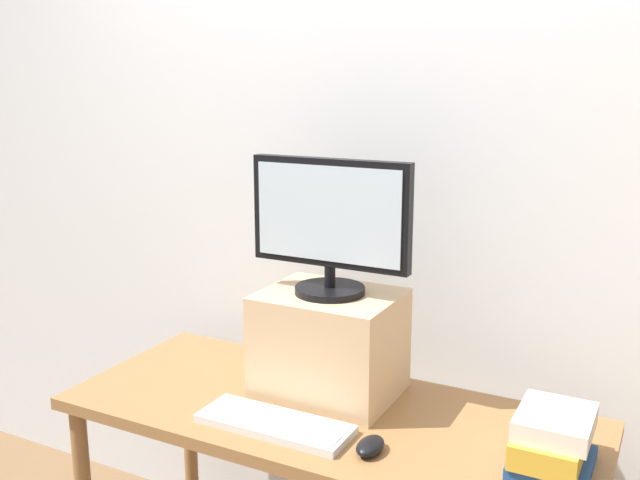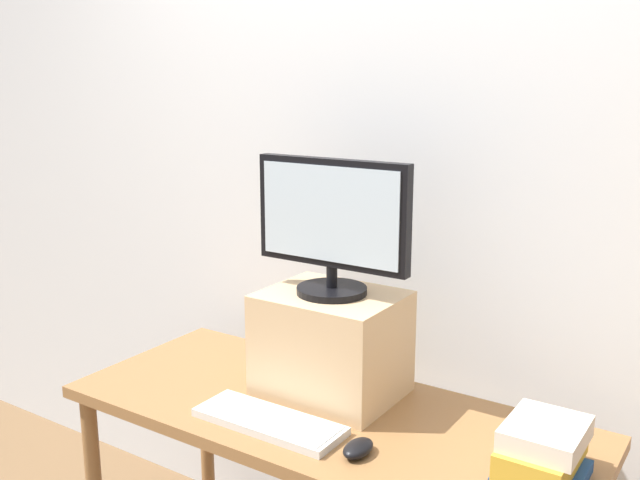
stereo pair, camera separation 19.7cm
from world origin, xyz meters
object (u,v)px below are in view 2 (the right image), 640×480
at_px(computer_monitor, 332,224).
at_px(computer_mouse, 358,448).
at_px(book_stack, 543,452).
at_px(desk, 325,437).
at_px(riser_box, 332,344).
at_px(keyboard, 269,421).

bearing_deg(computer_monitor, computer_mouse, -46.77).
relative_size(computer_mouse, book_stack, 0.41).
height_order(desk, computer_mouse, computer_mouse).
bearing_deg(riser_box, desk, -66.25).
height_order(desk, computer_monitor, computer_monitor).
relative_size(riser_box, computer_monitor, 0.81).
distance_m(computer_monitor, book_stack, 0.81).
relative_size(computer_monitor, keyboard, 1.13).
xyz_separation_m(riser_box, keyboard, (-0.03, -0.27, -0.14)).
xyz_separation_m(desk, book_stack, (0.62, -0.02, 0.16)).
height_order(riser_box, book_stack, riser_box).
xyz_separation_m(riser_box, computer_monitor, (0.00, -0.00, 0.36)).
bearing_deg(desk, riser_box, 113.75).
relative_size(computer_monitor, book_stack, 1.91).
height_order(computer_monitor, keyboard, computer_monitor).
distance_m(desk, riser_box, 0.27).
bearing_deg(desk, computer_mouse, -38.67).
distance_m(desk, book_stack, 0.64).
xyz_separation_m(computer_monitor, computer_mouse, (0.25, -0.26, -0.50)).
bearing_deg(book_stack, riser_box, 169.37).
xyz_separation_m(keyboard, book_stack, (0.70, 0.14, 0.06)).
bearing_deg(computer_mouse, book_stack, 18.84).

